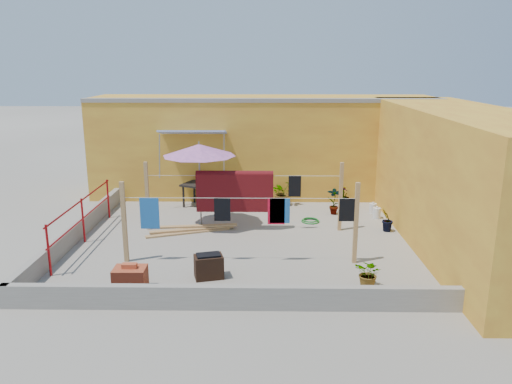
# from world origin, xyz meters

# --- Properties ---
(ground) EXTENTS (80.00, 80.00, 0.00)m
(ground) POSITION_xyz_m (0.00, 0.00, 0.00)
(ground) COLOR #9E998E
(ground) RESTS_ON ground
(wall_back) EXTENTS (11.00, 3.27, 3.21)m
(wall_back) POSITION_xyz_m (0.50, 4.69, 1.61)
(wall_back) COLOR gold
(wall_back) RESTS_ON ground
(wall_right) EXTENTS (2.40, 9.00, 3.20)m
(wall_right) POSITION_xyz_m (5.20, 0.00, 1.60)
(wall_right) COLOR gold
(wall_right) RESTS_ON ground
(parapet_front) EXTENTS (8.30, 0.16, 0.44)m
(parapet_front) POSITION_xyz_m (0.00, -3.58, 0.22)
(parapet_front) COLOR gray
(parapet_front) RESTS_ON ground
(parapet_left) EXTENTS (0.16, 7.30, 0.44)m
(parapet_left) POSITION_xyz_m (-4.08, 0.00, 0.22)
(parapet_left) COLOR gray
(parapet_left) RESTS_ON ground
(red_railing) EXTENTS (0.05, 4.20, 1.10)m
(red_railing) POSITION_xyz_m (-3.85, -0.20, 0.72)
(red_railing) COLOR maroon
(red_railing) RESTS_ON ground
(clothesline_rig) EXTENTS (5.09, 2.35, 1.80)m
(clothesline_rig) POSITION_xyz_m (-0.18, 0.58, 1.00)
(clothesline_rig) COLOR tan
(clothesline_rig) RESTS_ON ground
(patio_umbrella) EXTENTS (2.33, 2.33, 2.28)m
(patio_umbrella) POSITION_xyz_m (-1.16, 1.07, 2.05)
(patio_umbrella) COLOR gray
(patio_umbrella) RESTS_ON ground
(outdoor_table) EXTENTS (1.69, 1.32, 0.71)m
(outdoor_table) POSITION_xyz_m (-1.18, 2.87, 0.64)
(outdoor_table) COLOR black
(outdoor_table) RESTS_ON ground
(brick_stack) EXTENTS (0.62, 0.46, 0.54)m
(brick_stack) POSITION_xyz_m (-2.04, -2.83, 0.23)
(brick_stack) COLOR #AE4028
(brick_stack) RESTS_ON ground
(lumber_pile) EXTENTS (2.28, 0.92, 0.14)m
(lumber_pile) POSITION_xyz_m (-1.34, 0.59, 0.07)
(lumber_pile) COLOR tan
(lumber_pile) RESTS_ON ground
(brazier) EXTENTS (0.65, 0.51, 0.51)m
(brazier) POSITION_xyz_m (-0.59, -2.25, 0.25)
(brazier) COLOR black
(brazier) RESTS_ON ground
(white_basin) EXTENTS (0.45, 0.45, 0.08)m
(white_basin) POSITION_xyz_m (1.95, -3.20, 0.04)
(white_basin) COLOR silver
(white_basin) RESTS_ON ground
(water_jug_a) EXTENTS (0.22, 0.22, 0.35)m
(water_jug_a) POSITION_xyz_m (3.70, 1.85, 0.15)
(water_jug_a) COLOR silver
(water_jug_a) RESTS_ON ground
(water_jug_b) EXTENTS (0.21, 0.21, 0.33)m
(water_jug_b) POSITION_xyz_m (3.70, 2.35, 0.15)
(water_jug_b) COLOR silver
(water_jug_b) RESTS_ON ground
(green_hose) EXTENTS (0.50, 0.50, 0.07)m
(green_hose) POSITION_xyz_m (1.81, 1.49, 0.03)
(green_hose) COLOR #176B24
(green_hose) RESTS_ON ground
(plant_back_a) EXTENTS (0.92, 0.89, 0.78)m
(plant_back_a) POSITION_xyz_m (1.09, 3.20, 0.39)
(plant_back_a) COLOR #1B611D
(plant_back_a) RESTS_ON ground
(plant_back_b) EXTENTS (0.45, 0.45, 0.61)m
(plant_back_b) POSITION_xyz_m (2.98, 3.20, 0.30)
(plant_back_b) COLOR #1B611D
(plant_back_b) RESTS_ON ground
(plant_right_a) EXTENTS (0.48, 0.38, 0.81)m
(plant_right_a) POSITION_xyz_m (2.56, 2.23, 0.41)
(plant_right_a) COLOR #1B611D
(plant_right_a) RESTS_ON ground
(plant_right_b) EXTENTS (0.44, 0.45, 0.64)m
(plant_right_b) POSITION_xyz_m (3.70, 0.70, 0.32)
(plant_right_b) COLOR #1B611D
(plant_right_b) RESTS_ON ground
(plant_right_c) EXTENTS (0.70, 0.68, 0.59)m
(plant_right_c) POSITION_xyz_m (2.56, -2.67, 0.29)
(plant_right_c) COLOR #1B611D
(plant_right_c) RESTS_ON ground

